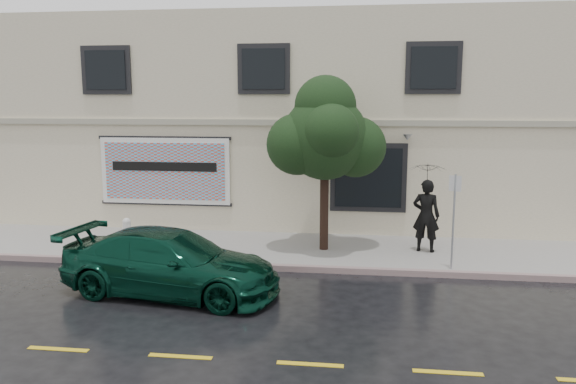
# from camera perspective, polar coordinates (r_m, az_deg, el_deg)

# --- Properties ---
(ground) EXTENTS (90.00, 90.00, 0.00)m
(ground) POSITION_cam_1_polar(r_m,az_deg,el_deg) (13.16, -6.06, -9.71)
(ground) COLOR black
(ground) RESTS_ON ground
(sidewalk) EXTENTS (20.00, 3.50, 0.15)m
(sidewalk) POSITION_cam_1_polar(r_m,az_deg,el_deg) (16.18, -3.39, -5.75)
(sidewalk) COLOR gray
(sidewalk) RESTS_ON ground
(curb) EXTENTS (20.00, 0.18, 0.16)m
(curb) POSITION_cam_1_polar(r_m,az_deg,el_deg) (14.53, -4.69, -7.53)
(curb) COLOR gray
(curb) RESTS_ON ground
(road_marking) EXTENTS (19.00, 0.12, 0.01)m
(road_marking) POSITION_cam_1_polar(r_m,az_deg,el_deg) (10.04, -10.88, -16.08)
(road_marking) COLOR gold
(road_marking) RESTS_ON ground
(building) EXTENTS (20.00, 8.12, 7.00)m
(building) POSITION_cam_1_polar(r_m,az_deg,el_deg) (21.30, -0.57, 7.25)
(building) COLOR beige
(building) RESTS_ON ground
(billboard) EXTENTS (4.30, 0.16, 2.20)m
(billboard) POSITION_cam_1_polar(r_m,az_deg,el_deg) (18.22, -12.40, 2.10)
(billboard) COLOR white
(billboard) RESTS_ON ground
(car) EXTENTS (5.17, 2.87, 1.43)m
(car) POSITION_cam_1_polar(r_m,az_deg,el_deg) (12.81, -11.83, -7.05)
(car) COLOR #083022
(car) RESTS_ON ground
(pedestrian) EXTENTS (0.83, 0.64, 2.01)m
(pedestrian) POSITION_cam_1_polar(r_m,az_deg,el_deg) (15.82, 13.85, -2.34)
(pedestrian) COLOR black
(pedestrian) RESTS_ON sidewalk
(umbrella) EXTENTS (1.18, 1.18, 0.76)m
(umbrella) POSITION_cam_1_polar(r_m,az_deg,el_deg) (15.60, 14.05, 2.64)
(umbrella) COLOR black
(umbrella) RESTS_ON pedestrian
(street_tree) EXTENTS (2.33, 2.33, 4.29)m
(street_tree) POSITION_cam_1_polar(r_m,az_deg,el_deg) (15.32, 3.77, 5.50)
(street_tree) COLOR black
(street_tree) RESTS_ON sidewalk
(fire_hydrant) EXTENTS (0.34, 0.32, 0.82)m
(fire_hydrant) POSITION_cam_1_polar(r_m,az_deg,el_deg) (16.66, -16.03, -3.97)
(fire_hydrant) COLOR silver
(fire_hydrant) RESTS_ON sidewalk
(sign_pole) EXTENTS (0.28, 0.11, 2.37)m
(sign_pole) POSITION_cam_1_polar(r_m,az_deg,el_deg) (14.23, 16.49, -1.96)
(sign_pole) COLOR #A1A4A9
(sign_pole) RESTS_ON sidewalk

